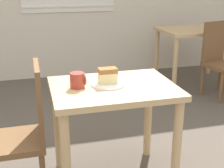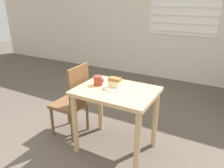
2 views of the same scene
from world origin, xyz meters
The scene contains 7 objects.
ground_plane centered at (0.00, 0.00, 0.00)m, with size 14.00×14.00×0.00m, color brown.
wall_back centered at (0.01, 3.03, 1.40)m, with size 10.00×0.09×2.80m.
dining_table_near centered at (0.13, 0.36, 0.60)m, with size 0.83×0.62×0.74m.
chair_near_window centered at (-0.46, 0.37, 0.48)m, with size 0.37×0.37×0.92m.
plate centered at (0.10, 0.38, 0.74)m, with size 0.23×0.23×0.01m.
cake_slice centered at (0.10, 0.39, 0.80)m, with size 0.12×0.08×0.10m.
coffee_mug centered at (-0.11, 0.38, 0.79)m, with size 0.10×0.10×0.10m.
Camera 2 is at (1.10, -1.50, 1.61)m, focal length 35.00 mm.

